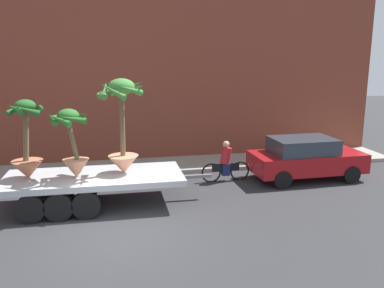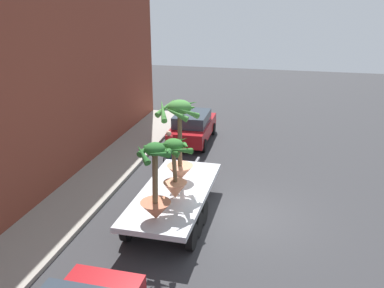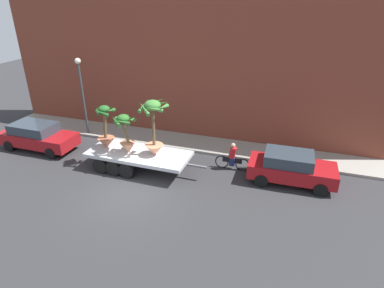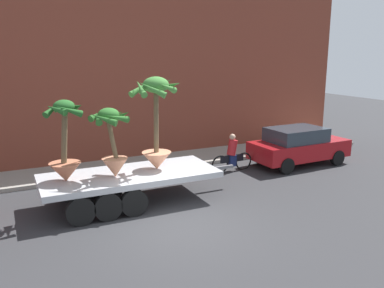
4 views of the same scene
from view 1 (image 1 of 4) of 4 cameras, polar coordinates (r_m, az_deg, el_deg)
The scene contains 9 objects.
ground_plane at distance 10.89m, azimuth -10.50°, elevation -12.55°, with size 60.00×60.00×0.00m, color #2D2D30.
sidewalk at distance 16.60m, azimuth -11.09°, elevation -3.39°, with size 24.00×2.20×0.15m, color gray.
building_facade at distance 17.67m, azimuth -11.84°, elevation 12.89°, with size 24.00×1.20×9.50m, color brown.
flatbed_trailer at distance 12.77m, azimuth -14.82°, elevation -5.31°, with size 6.39×2.31×0.98m.
potted_palm_rear at distance 12.69m, azimuth -22.37°, elevation -0.28°, with size 1.12×1.14×2.36m.
potted_palm_middle at distance 12.29m, azimuth -16.57°, elevation 0.09°, with size 1.24×1.24×2.08m.
potted_palm_front at distance 12.38m, azimuth -9.83°, elevation 2.83°, with size 1.52×1.54×2.92m.
cyclist at distance 14.83m, azimuth 4.81°, elevation -2.75°, with size 1.84×0.35×1.54m.
parked_car at distance 15.54m, azimuth 15.81°, elevation -1.88°, with size 4.18×1.93×1.58m.
Camera 1 is at (-0.09, -9.87, 4.61)m, focal length 37.61 mm.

